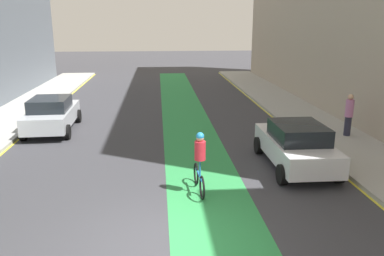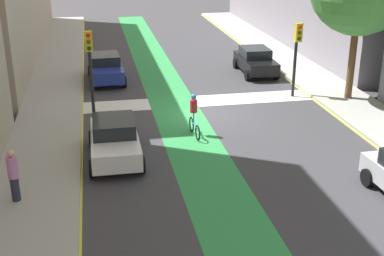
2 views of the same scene
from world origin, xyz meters
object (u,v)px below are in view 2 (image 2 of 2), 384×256
traffic_signal_near_right (90,56)px  car_blue_right_near (106,68)px  traffic_signal_near_left (297,46)px  cyclist_in_lane (194,114)px  pedestrian_sidewalk_right_a (13,175)px  car_white_right_far (115,139)px  car_black_left_near (255,61)px

traffic_signal_near_right → car_blue_right_near: 6.08m
traffic_signal_near_left → car_blue_right_near: bearing=-27.3°
cyclist_in_lane → pedestrian_sidewalk_right_a: (6.86, 4.87, 0.10)m
cyclist_in_lane → traffic_signal_near_right: bearing=-40.9°
car_blue_right_near → traffic_signal_near_right: bearing=81.7°
car_white_right_far → car_black_left_near: same height
traffic_signal_near_left → car_white_right_far: 11.70m
traffic_signal_near_left → pedestrian_sidewalk_right_a: size_ratio=2.21×
car_blue_right_near → car_white_right_far: size_ratio=1.01×
car_blue_right_near → traffic_signal_near_left: bearing=152.7°
car_black_left_near → pedestrian_sidewalk_right_a: (12.55, 14.24, 0.27)m
car_white_right_far → cyclist_in_lane: 3.93m
traffic_signal_near_right → cyclist_in_lane: bearing=139.1°
car_black_left_near → traffic_signal_near_right: bearing=29.7°
traffic_signal_near_left → cyclist_in_lane: (6.27, 4.35, -1.81)m
traffic_signal_near_right → car_black_left_near: bearing=-150.3°
traffic_signal_near_right → car_black_left_near: 11.64m
car_blue_right_near → cyclist_in_lane: 9.98m
traffic_signal_near_left → car_blue_right_near: 11.10m
traffic_signal_near_right → car_white_right_far: 5.89m
car_black_left_near → car_white_right_far: bearing=50.5°
traffic_signal_near_left → car_black_left_near: bearing=-83.5°
traffic_signal_near_left → car_black_left_near: 5.42m
car_white_right_far → traffic_signal_near_right: bearing=-82.0°
car_blue_right_near → car_black_left_near: same height
car_blue_right_near → cyclist_in_lane: (-3.44, 9.37, 0.17)m
car_blue_right_near → car_white_right_far: bearing=89.7°
traffic_signal_near_right → car_blue_right_near: size_ratio=0.95×
traffic_signal_near_left → car_blue_right_near: traffic_signal_near_left is taller
traffic_signal_near_left → pedestrian_sidewalk_right_a: 16.13m
pedestrian_sidewalk_right_a → traffic_signal_near_right: bearing=-106.9°
car_blue_right_near → car_white_right_far: same height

